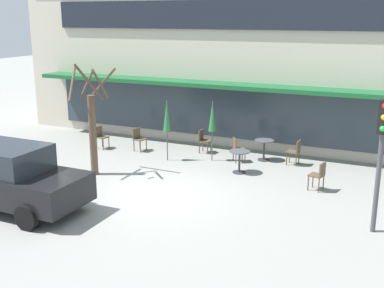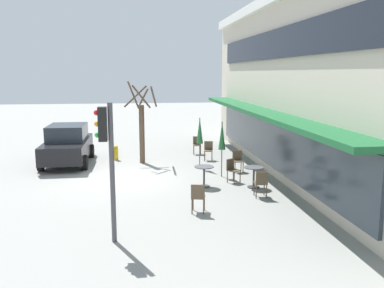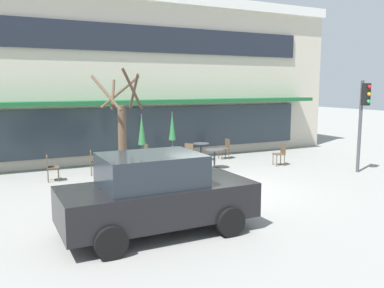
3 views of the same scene
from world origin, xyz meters
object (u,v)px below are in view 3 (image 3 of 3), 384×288
cafe_chair_0 (94,161)px  fire_hydrant (110,196)px  cafe_chair_3 (50,166)px  cafe_chair_4 (190,152)px  patio_umbrella_green_folded (172,127)px  cafe_chair_5 (148,153)px  parked_sedan (156,194)px  street_tree (122,138)px  cafe_chair_1 (281,153)px  cafe_table_streetside (214,156)px  cafe_chair_2 (225,147)px  cafe_table_near_wall (201,149)px  patio_umbrella_cream_folded (142,130)px  traffic_light_pole (363,111)px

cafe_chair_0 → fire_hydrant: size_ratio=1.26×
cafe_chair_3 → cafe_chair_4: size_ratio=1.00×
patio_umbrella_green_folded → cafe_chair_5: (-0.70, 0.83, -1.10)m
cafe_chair_0 → cafe_chair_5: 2.53m
cafe_chair_0 → cafe_chair_4: bearing=3.1°
parked_sedan → street_tree: (0.29, 3.35, 0.81)m
cafe_chair_1 → street_tree: street_tree is taller
cafe_table_streetside → cafe_chair_2: (1.50, 1.66, 0.01)m
patio_umbrella_green_folded → cafe_chair_0: bearing=179.8°
cafe_table_near_wall → cafe_chair_4: 1.01m
cafe_chair_1 → cafe_table_near_wall: bearing=135.2°
cafe_chair_2 → fire_hydrant: bearing=-142.5°
cafe_chair_4 → cafe_chair_5: same height
cafe_chair_4 → patio_umbrella_cream_folded: bearing=-159.7°
cafe_table_near_wall → cafe_chair_1: size_ratio=0.85×
patio_umbrella_cream_folded → fire_hydrant: bearing=-121.2°
traffic_light_pole → cafe_chair_3: bearing=160.6°
cafe_chair_4 → cafe_table_streetside: bearing=-67.1°
cafe_table_streetside → cafe_chair_3: bearing=174.0°
street_tree → traffic_light_pole: size_ratio=1.09×
cafe_table_near_wall → cafe_table_streetside: size_ratio=1.00×
cafe_table_near_wall → parked_sedan: (-4.95, -7.25, 0.36)m
cafe_chair_4 → street_tree: size_ratio=0.24×
cafe_table_streetside → cafe_chair_4: (-0.49, 1.16, 0.01)m
patio_umbrella_green_folded → parked_sedan: 7.24m
cafe_table_near_wall → fire_hydrant: 7.45m
cafe_chair_1 → traffic_light_pole: bearing=-54.2°
patio_umbrella_cream_folded → cafe_table_near_wall: bearing=24.7°
cafe_chair_3 → cafe_chair_5: bearing=16.1°
cafe_chair_2 → cafe_chair_4: 2.05m
cafe_table_near_wall → parked_sedan: bearing=-124.3°
cafe_table_near_wall → traffic_light_pole: 6.59m
cafe_chair_2 → cafe_chair_4: (-1.99, -0.50, 0.00)m
patio_umbrella_green_folded → parked_sedan: (-3.24, -6.44, -0.75)m
cafe_chair_0 → cafe_chair_3: size_ratio=1.00×
cafe_table_streetside → cafe_chair_2: cafe_chair_2 is taller
cafe_chair_4 → street_tree: street_tree is taller
cafe_chair_5 → street_tree: bearing=-119.9°
cafe_chair_2 → cafe_chair_4: bearing=-165.9°
cafe_table_near_wall → cafe_chair_5: bearing=179.7°
cafe_chair_5 → traffic_light_pole: (6.56, -4.82, 1.77)m
cafe_chair_1 → cafe_table_streetside: bearing=167.1°
cafe_table_streetside → cafe_chair_0: bearing=168.1°
cafe_chair_1 → fire_hydrant: cafe_chair_1 is taller
cafe_chair_3 → cafe_chair_5: same height
patio_umbrella_green_folded → traffic_light_pole: traffic_light_pole is taller
cafe_table_streetside → cafe_chair_3: (-6.01, 0.63, 0.01)m
cafe_table_streetside → cafe_chair_2: bearing=47.9°
parked_sedan → street_tree: bearing=85.1°
cafe_chair_3 → patio_umbrella_green_folded: bearing=3.8°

